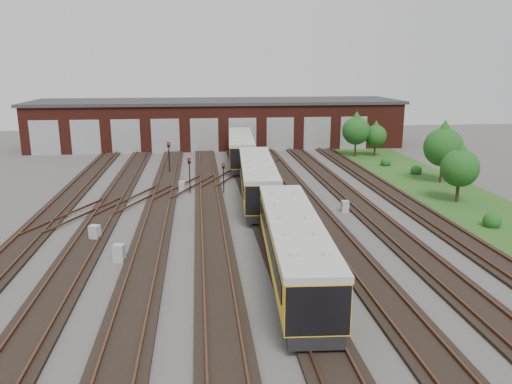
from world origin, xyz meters
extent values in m
plane|color=#413F3C|center=(0.00, 0.00, 0.00)|extent=(120.00, 120.00, 0.00)
cube|color=black|center=(-14.00, 0.00, 0.09)|extent=(2.40, 70.00, 0.18)
cube|color=#503020|center=(-14.72, 0.00, 0.26)|extent=(0.10, 70.00, 0.15)
cube|color=#503020|center=(-13.28, 0.00, 0.26)|extent=(0.10, 70.00, 0.15)
cube|color=black|center=(-10.00, 0.00, 0.09)|extent=(2.40, 70.00, 0.18)
cube|color=#503020|center=(-10.72, 0.00, 0.26)|extent=(0.10, 70.00, 0.15)
cube|color=#503020|center=(-9.28, 0.00, 0.26)|extent=(0.10, 70.00, 0.15)
cube|color=black|center=(-6.00, 0.00, 0.09)|extent=(2.40, 70.00, 0.18)
cube|color=#503020|center=(-6.72, 0.00, 0.26)|extent=(0.10, 70.00, 0.15)
cube|color=#503020|center=(-5.28, 0.00, 0.26)|extent=(0.10, 70.00, 0.15)
cube|color=black|center=(-2.00, 0.00, 0.09)|extent=(2.40, 70.00, 0.18)
cube|color=#503020|center=(-2.72, 0.00, 0.26)|extent=(0.10, 70.00, 0.15)
cube|color=#503020|center=(-1.28, 0.00, 0.26)|extent=(0.10, 70.00, 0.15)
cube|color=black|center=(2.00, 0.00, 0.09)|extent=(2.40, 70.00, 0.18)
cube|color=#503020|center=(1.28, 0.00, 0.26)|extent=(0.10, 70.00, 0.15)
cube|color=#503020|center=(2.72, 0.00, 0.26)|extent=(0.10, 70.00, 0.15)
cube|color=black|center=(6.00, 0.00, 0.09)|extent=(2.40, 70.00, 0.18)
cube|color=#503020|center=(5.28, 0.00, 0.26)|extent=(0.10, 70.00, 0.15)
cube|color=#503020|center=(6.72, 0.00, 0.26)|extent=(0.10, 70.00, 0.15)
cube|color=black|center=(10.00, 0.00, 0.09)|extent=(2.40, 70.00, 0.18)
cube|color=#503020|center=(9.28, 0.00, 0.26)|extent=(0.10, 70.00, 0.15)
cube|color=#503020|center=(10.72, 0.00, 0.26)|extent=(0.10, 70.00, 0.15)
cube|color=black|center=(14.00, 0.00, 0.09)|extent=(2.40, 70.00, 0.18)
cube|color=#503020|center=(13.28, 0.00, 0.26)|extent=(0.10, 70.00, 0.15)
cube|color=#503020|center=(14.72, 0.00, 0.26)|extent=(0.10, 70.00, 0.15)
cube|color=#503020|center=(-8.00, 10.00, 0.26)|extent=(5.40, 9.62, 0.15)
cube|color=#503020|center=(-4.00, 14.00, 0.26)|extent=(5.40, 9.62, 0.15)
cube|color=#503020|center=(0.00, 18.00, 0.26)|extent=(5.40, 9.62, 0.15)
cube|color=#503020|center=(-12.00, 6.00, 0.26)|extent=(5.40, 9.62, 0.15)
cube|color=#503020|center=(4.00, 22.00, 0.26)|extent=(5.40, 9.62, 0.15)
cube|color=#4C1A13|center=(0.00, 40.00, 3.00)|extent=(50.00, 12.00, 6.00)
cube|color=#2D2D30|center=(0.00, 40.00, 6.15)|extent=(51.00, 12.50, 0.40)
cube|color=#9C9EA1|center=(-22.00, 33.98, 2.20)|extent=(3.60, 0.12, 4.40)
cube|color=#9C9EA1|center=(-17.00, 33.98, 2.20)|extent=(3.60, 0.12, 4.40)
cube|color=#9C9EA1|center=(-12.00, 33.98, 2.20)|extent=(3.60, 0.12, 4.40)
cube|color=#9C9EA1|center=(-7.00, 33.98, 2.20)|extent=(3.60, 0.12, 4.40)
cube|color=#9C9EA1|center=(-2.00, 33.98, 2.20)|extent=(3.60, 0.12, 4.40)
cube|color=#9C9EA1|center=(3.00, 33.98, 2.20)|extent=(3.60, 0.12, 4.40)
cube|color=#9C9EA1|center=(8.00, 33.98, 2.20)|extent=(3.60, 0.12, 4.40)
cube|color=#9C9EA1|center=(13.00, 33.98, 2.20)|extent=(3.60, 0.12, 4.40)
cube|color=#9C9EA1|center=(18.00, 33.98, 2.20)|extent=(3.60, 0.12, 4.40)
cube|color=#26511B|center=(19.00, 10.00, 0.03)|extent=(8.00, 55.00, 0.05)
cube|color=black|center=(2.00, -6.95, 0.63)|extent=(3.19, 14.88, 0.59)
cube|color=#F7AD0D|center=(2.00, -6.95, 2.00)|extent=(3.48, 14.90, 2.17)
cube|color=#B3B4AF|center=(2.00, -6.95, 3.23)|extent=(3.58, 14.91, 0.30)
cube|color=black|center=(0.70, -6.87, 2.25)|extent=(0.88, 12.98, 0.84)
cube|color=black|center=(3.30, -7.04, 2.25)|extent=(0.88, 12.98, 0.84)
cube|color=black|center=(2.00, 9.05, 0.63)|extent=(3.19, 14.88, 0.59)
cube|color=#F7AD0D|center=(2.00, 9.05, 2.00)|extent=(3.48, 14.90, 2.17)
cube|color=#B3B4AF|center=(2.00, 9.05, 3.23)|extent=(3.58, 14.91, 0.30)
cube|color=black|center=(0.70, 9.13, 2.25)|extent=(0.88, 12.98, 0.84)
cube|color=black|center=(3.30, 8.96, 2.25)|extent=(0.88, 12.98, 0.84)
cube|color=black|center=(2.00, 25.05, 0.63)|extent=(3.19, 14.88, 0.59)
cube|color=#F7AD0D|center=(2.00, 25.05, 2.00)|extent=(3.48, 14.90, 2.17)
cube|color=#B3B4AF|center=(2.00, 25.05, 3.23)|extent=(3.58, 14.91, 0.30)
cube|color=black|center=(0.70, 25.13, 2.25)|extent=(0.88, 12.98, 0.84)
cube|color=black|center=(3.30, 24.96, 2.25)|extent=(0.88, 12.98, 0.84)
cylinder|color=black|center=(-3.65, 12.33, 1.33)|extent=(0.10, 0.10, 2.65)
cube|color=black|center=(-3.65, 12.33, 2.90)|extent=(0.29, 0.23, 0.50)
sphere|color=red|center=(-3.65, 12.23, 3.00)|extent=(0.12, 0.12, 0.12)
cylinder|color=black|center=(-5.89, 21.06, 1.37)|extent=(0.11, 0.11, 2.74)
cube|color=black|center=(-5.89, 21.06, 3.02)|extent=(0.30, 0.21, 0.57)
sphere|color=red|center=(-5.89, 20.95, 3.14)|extent=(0.14, 0.14, 0.14)
cylinder|color=black|center=(-0.67, 12.04, 1.11)|extent=(0.09, 0.09, 2.22)
cube|color=black|center=(-0.67, 12.04, 2.44)|extent=(0.24, 0.16, 0.45)
sphere|color=red|center=(-0.67, 11.95, 2.53)|extent=(0.11, 0.11, 0.11)
cylinder|color=black|center=(3.57, 15.43, 1.08)|extent=(0.09, 0.09, 2.16)
cube|color=black|center=(3.57, 15.43, 2.39)|extent=(0.26, 0.21, 0.47)
sphere|color=red|center=(3.57, 15.33, 2.49)|extent=(0.11, 0.11, 0.11)
cube|color=#A5A8AA|center=(-9.61, 0.47, 0.52)|extent=(0.77, 0.72, 1.04)
cube|color=#A5A8AA|center=(-4.37, 13.21, 0.46)|extent=(0.62, 0.55, 0.91)
cube|color=#A5A8AA|center=(-7.52, -3.30, 0.52)|extent=(0.74, 0.67, 1.04)
cube|color=#A5A8AA|center=(4.96, 25.52, 0.57)|extent=(0.76, 0.67, 1.15)
cube|color=#A5A8AA|center=(8.33, 4.94, 0.46)|extent=(0.57, 0.49, 0.91)
cylinder|color=#332117|center=(16.57, 28.47, 0.88)|extent=(0.23, 0.23, 1.75)
sphere|color=#174714|center=(16.57, 28.47, 3.21)|extent=(3.41, 3.41, 3.41)
cone|color=#174714|center=(16.57, 28.47, 4.43)|extent=(2.92, 2.92, 2.43)
cylinder|color=#332117|center=(19.09, 28.47, 0.70)|extent=(0.22, 0.22, 1.40)
sphere|color=#174714|center=(19.09, 28.47, 2.56)|extent=(2.71, 2.71, 2.71)
cone|color=#174714|center=(19.09, 28.47, 3.53)|extent=(2.33, 2.33, 1.94)
cylinder|color=#332117|center=(20.36, 13.55, 0.95)|extent=(0.21, 0.21, 1.89)
sphere|color=#174714|center=(20.36, 13.55, 3.47)|extent=(3.68, 3.68, 3.68)
cone|color=#174714|center=(20.36, 13.55, 4.79)|extent=(3.16, 3.16, 2.63)
cylinder|color=#332117|center=(18.37, 6.63, 0.79)|extent=(0.27, 0.27, 1.58)
sphere|color=#174714|center=(18.37, 6.63, 2.90)|extent=(3.08, 3.08, 3.08)
cone|color=#174714|center=(18.37, 6.63, 4.01)|extent=(2.64, 2.64, 2.20)
sphere|color=#174714|center=(17.53, 0.14, 0.63)|extent=(1.25, 1.25, 1.25)
sphere|color=#174714|center=(19.72, 17.58, 0.58)|extent=(1.16, 1.16, 1.16)
sphere|color=#174714|center=(18.21, 22.28, 0.56)|extent=(1.12, 1.12, 1.12)
camera|label=1|loc=(-2.78, -31.09, 11.03)|focal=35.00mm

